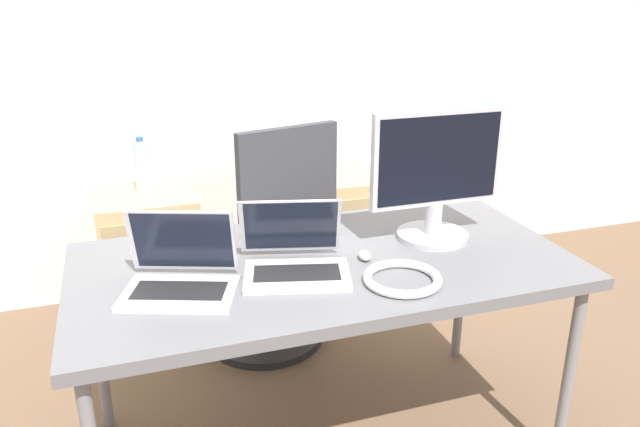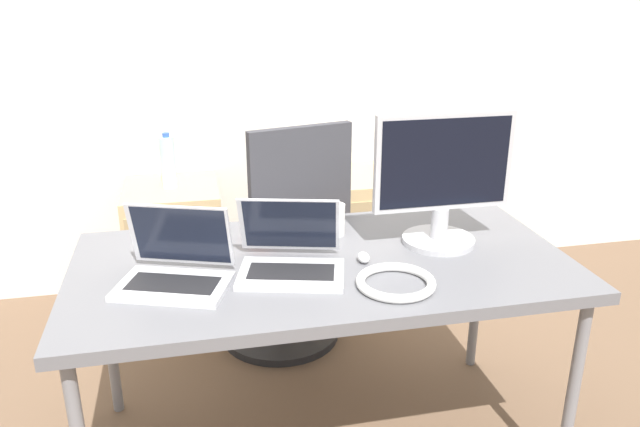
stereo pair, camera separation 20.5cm
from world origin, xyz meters
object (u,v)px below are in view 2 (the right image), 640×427
at_px(mouse, 364,257).
at_px(cable_coil, 396,282).
at_px(cabinet_left, 176,247).
at_px(water_bottle, 168,162).
at_px(monitor, 443,181).
at_px(coffee_cup_white, 335,219).
at_px(coffee_cup_brown, 260,227).
at_px(cabinet_right, 353,233).
at_px(office_chair, 285,264).
at_px(laptop_right, 176,268).
at_px(laptop_left, 291,257).

relative_size(mouse, cable_coil, 0.25).
xyz_separation_m(cabinet_left, water_bottle, (0.00, 0.00, 0.46)).
distance_m(monitor, mouse, 0.38).
relative_size(coffee_cup_white, coffee_cup_brown, 1.13).
bearing_deg(cabinet_right, coffee_cup_white, -109.09).
bearing_deg(cabinet_right, mouse, -103.79).
distance_m(office_chair, cabinet_left, 0.70).
bearing_deg(office_chair, laptop_right, -120.40).
bearing_deg(laptop_left, water_bottle, 107.57).
bearing_deg(laptop_left, coffee_cup_brown, 103.84).
xyz_separation_m(coffee_cup_white, coffee_cup_brown, (-0.27, 0.00, -0.01)).
xyz_separation_m(office_chair, cabinet_right, (0.45, 0.49, -0.08)).
relative_size(mouse, coffee_cup_brown, 0.60).
relative_size(office_chair, cable_coil, 4.44).
distance_m(cabinet_right, coffee_cup_white, 1.14).
distance_m(water_bottle, cable_coil, 1.58).
bearing_deg(cable_coil, laptop_right, 165.66).
height_order(office_chair, coffee_cup_white, office_chair).
bearing_deg(laptop_right, cabinet_right, 54.26).
xyz_separation_m(coffee_cup_white, cable_coil, (0.08, -0.44, -0.04)).
distance_m(water_bottle, coffee_cup_brown, 1.04).
height_order(cabinet_right, coffee_cup_brown, coffee_cup_brown).
distance_m(cabinet_right, laptop_left, 1.44).
bearing_deg(cabinet_left, office_chair, -44.68).
relative_size(laptop_right, monitor, 0.79).
height_order(cabinet_right, coffee_cup_white, coffee_cup_white).
bearing_deg(mouse, office_chair, 101.26).
bearing_deg(cabinet_right, monitor, -90.00).
xyz_separation_m(laptop_right, monitor, (0.90, 0.12, 0.18)).
height_order(cabinet_right, mouse, mouse).
xyz_separation_m(laptop_left, monitor, (0.55, 0.11, 0.18)).
bearing_deg(office_chair, cable_coil, -78.15).
bearing_deg(cabinet_right, water_bottle, 179.87).
xyz_separation_m(cabinet_right, water_bottle, (-0.94, 0.00, 0.46)).
relative_size(cabinet_left, coffee_cup_white, 5.69).
xyz_separation_m(office_chair, laptop_right, (-0.45, -0.77, 0.39)).
distance_m(cabinet_left, water_bottle, 0.46).
distance_m(monitor, coffee_cup_brown, 0.66).
relative_size(laptop_right, cable_coil, 1.58).
bearing_deg(cabinet_left, laptop_left, -72.40).
relative_size(water_bottle, coffee_cup_brown, 2.69).
bearing_deg(coffee_cup_white, cable_coil, -79.31).
bearing_deg(laptop_left, office_chair, 82.83).
xyz_separation_m(water_bottle, laptop_left, (0.40, -1.25, 0.01)).
bearing_deg(office_chair, monitor, -55.16).
bearing_deg(water_bottle, laptop_right, -88.25).
height_order(office_chair, water_bottle, office_chair).
height_order(office_chair, mouse, office_chair).
distance_m(cabinet_right, water_bottle, 1.05).
distance_m(water_bottle, coffee_cup_white, 1.15).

